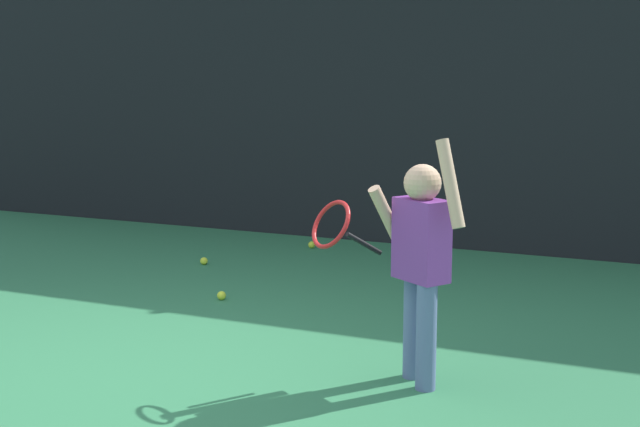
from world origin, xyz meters
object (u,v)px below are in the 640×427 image
object	(u,v)px
tennis_ball_3	(204,261)
tennis_ball_4	(312,245)
tennis_player	(417,253)
tennis_ball_1	(222,296)

from	to	relation	value
tennis_ball_3	tennis_ball_4	distance (m)	1.17
tennis_player	tennis_ball_4	bearing A→B (deg)	155.73
tennis_ball_1	tennis_ball_3	xyz separation A→B (m)	(-0.73, 0.96, 0.00)
tennis_ball_1	tennis_ball_3	size ratio (longest dim) A/B	1.00
tennis_player	tennis_ball_4	world-z (taller)	tennis_player
tennis_ball_1	tennis_ball_3	distance (m)	1.21
tennis_player	tennis_ball_4	xyz separation A→B (m)	(-1.99, 3.06, -0.69)
tennis_ball_1	tennis_ball_4	world-z (taller)	same
tennis_ball_1	tennis_player	bearing A→B (deg)	-30.45
tennis_player	tennis_ball_1	distance (m)	2.24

